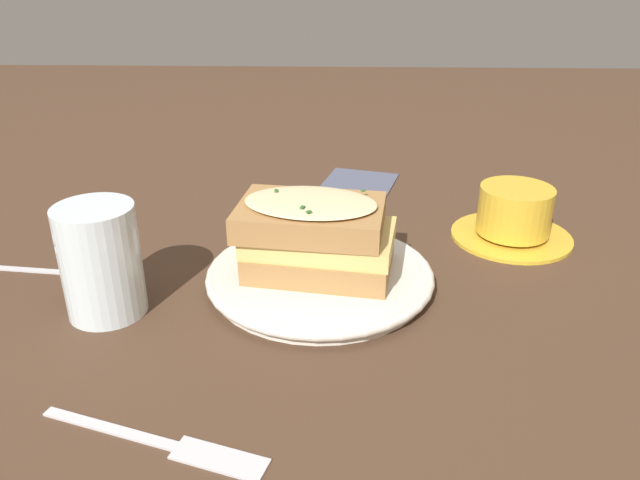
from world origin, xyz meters
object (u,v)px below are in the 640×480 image
object	(u,v)px
dinner_plate	(320,276)
teacup_with_saucer	(515,216)
napkin	(357,184)
water_glass	(101,261)
sandwich	(318,236)
fork	(176,446)

from	to	relation	value
dinner_plate	teacup_with_saucer	bearing A→B (deg)	118.10
teacup_with_saucer	napkin	distance (m)	0.25
water_glass	napkin	bearing A→B (deg)	144.77
sandwich	dinner_plate	bearing A→B (deg)	90.95
sandwich	teacup_with_saucer	world-z (taller)	sandwich
dinner_plate	teacup_with_saucer	size ratio (longest dim) A/B	1.65
sandwich	water_glass	xyz separation A→B (m)	(0.06, -0.20, -0.00)
dinner_plate	teacup_with_saucer	xyz separation A→B (m)	(-0.12, 0.22, 0.02)
dinner_plate	napkin	xyz separation A→B (m)	(-0.29, 0.05, -0.01)
napkin	teacup_with_saucer	bearing A→B (deg)	46.47
dinner_plate	fork	xyz separation A→B (m)	(0.23, -0.09, -0.01)
teacup_with_saucer	water_glass	size ratio (longest dim) A/B	1.31
teacup_with_saucer	napkin	xyz separation A→B (m)	(-0.17, -0.18, -0.03)
dinner_plate	napkin	size ratio (longest dim) A/B	1.92
teacup_with_saucer	fork	bearing A→B (deg)	-171.71
sandwich	teacup_with_saucer	size ratio (longest dim) A/B	1.14
teacup_with_saucer	napkin	size ratio (longest dim) A/B	1.16
dinner_plate	sandwich	world-z (taller)	sandwich
sandwich	napkin	size ratio (longest dim) A/B	1.33
sandwich	teacup_with_saucer	distance (m)	0.26
water_glass	napkin	xyz separation A→B (m)	(-0.35, 0.24, -0.05)
sandwich	napkin	world-z (taller)	sandwich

